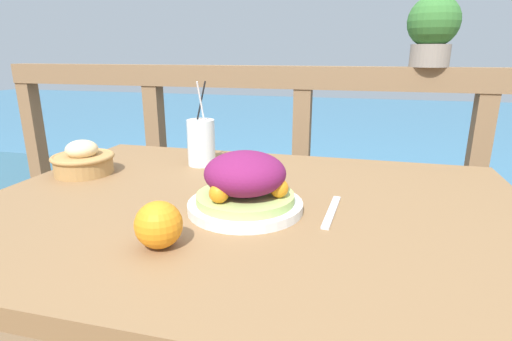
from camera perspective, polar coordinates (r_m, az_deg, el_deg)
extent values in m
cube|color=olive|center=(0.91, -1.06, -5.78)|extent=(1.23, 0.91, 0.04)
cube|color=olive|center=(1.61, -16.84, -11.17)|extent=(0.06, 0.06, 0.73)
cube|color=olive|center=(1.44, 26.46, -15.69)|extent=(0.06, 0.06, 0.73)
cube|color=brown|center=(1.67, 6.83, 13.06)|extent=(2.80, 0.08, 0.09)
cube|color=brown|center=(2.38, -28.36, -0.56)|extent=(0.07, 0.07, 0.95)
cube|color=brown|center=(1.98, -13.63, -2.07)|extent=(0.07, 0.07, 0.95)
cube|color=brown|center=(1.78, 6.26, -3.88)|extent=(0.07, 0.07, 0.95)
cube|color=brown|center=(1.82, 28.09, -5.32)|extent=(0.07, 0.07, 0.95)
cube|color=teal|center=(4.25, 11.11, 4.36)|extent=(12.00, 4.00, 0.43)
cylinder|color=silver|center=(0.85, -1.54, -5.08)|extent=(0.25, 0.25, 0.02)
cylinder|color=#A8C66B|center=(0.85, -1.55, -3.89)|extent=(0.21, 0.21, 0.02)
ellipsoid|color=#72194C|center=(0.83, -1.58, -0.39)|extent=(0.17, 0.17, 0.09)
sphere|color=orange|center=(0.82, 3.28, -2.52)|extent=(0.04, 0.04, 0.04)
sphere|color=orange|center=(0.91, -1.48, -0.56)|extent=(0.04, 0.04, 0.04)
sphere|color=orange|center=(0.79, -5.31, -3.25)|extent=(0.04, 0.04, 0.04)
cylinder|color=silver|center=(1.20, -7.83, 3.98)|extent=(0.08, 0.08, 0.14)
cylinder|color=black|center=(1.19, -8.34, 7.40)|extent=(0.04, 0.06, 0.21)
cylinder|color=white|center=(1.17, -7.46, 7.38)|extent=(0.02, 0.06, 0.21)
cylinder|color=#AD7F47|center=(1.20, -23.40, 0.80)|extent=(0.16, 0.16, 0.05)
torus|color=#AD7F47|center=(1.20, -23.52, 1.81)|extent=(0.17, 0.17, 0.01)
ellipsoid|color=beige|center=(1.19, -23.63, 2.79)|extent=(0.09, 0.09, 0.05)
cylinder|color=gray|center=(1.67, 23.56, 14.80)|extent=(0.14, 0.14, 0.08)
sphere|color=#336B2D|center=(1.67, 24.05, 18.86)|extent=(0.18, 0.18, 0.18)
cube|color=silver|center=(0.86, 10.74, -5.77)|extent=(0.03, 0.18, 0.00)
sphere|color=orange|center=(0.71, -13.73, -7.53)|extent=(0.08, 0.08, 0.08)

